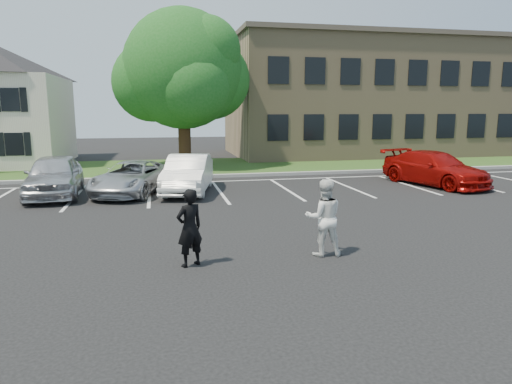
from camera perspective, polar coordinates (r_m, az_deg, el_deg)
ground_plane at (r=10.98m, az=1.10°, el=-7.36°), size 90.00×90.00×0.00m
curb at (r=22.55m, az=-5.88°, el=1.99°), size 40.00×0.30×0.15m
grass_strip at (r=26.49m, az=-6.83°, el=3.15°), size 44.00×8.00×0.08m
stall_lines at (r=19.79m, az=-0.87°, el=0.67°), size 34.00×5.36×0.01m
office_building at (r=36.12m, az=15.20°, el=11.32°), size 22.40×10.40×8.30m
tree at (r=26.65m, az=-8.97°, el=14.57°), size 7.80×7.20×8.80m
man_black_suit at (r=9.83m, az=-8.31°, el=-4.46°), size 0.73×0.65×1.69m
man_white_shirt at (r=10.56m, az=8.47°, el=-3.18°), size 0.94×0.77×1.78m
car_silver_west at (r=19.25m, az=-23.89°, el=1.90°), size 2.23×4.84×1.61m
car_silver_minivan at (r=18.75m, az=-15.23°, el=1.73°), size 3.57×5.07×1.28m
car_white_sedan at (r=18.63m, az=-8.49°, el=2.27°), size 2.51×4.80×1.50m
car_red_compact at (r=21.68m, az=21.44°, el=2.76°), size 3.37×5.46×1.48m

